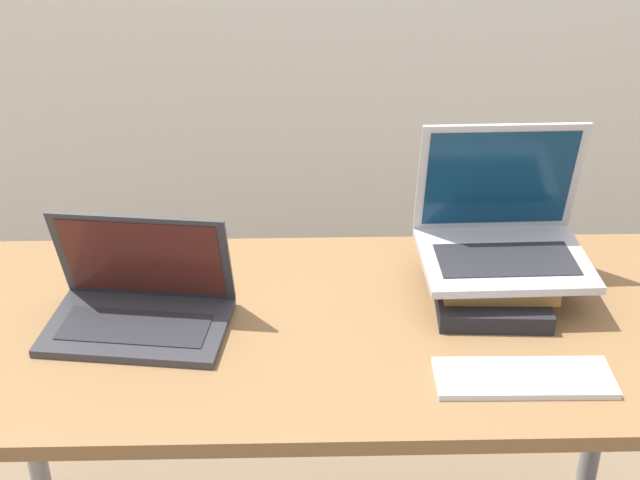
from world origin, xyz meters
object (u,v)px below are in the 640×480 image
object	(u,v)px
book_stack	(491,281)
laptop_on_books	(502,232)
wireless_keyboard	(524,378)
laptop_left	(139,303)

from	to	relation	value
book_stack	laptop_on_books	world-z (taller)	laptop_on_books
wireless_keyboard	book_stack	bearing A→B (deg)	91.39
wireless_keyboard	laptop_on_books	bearing A→B (deg)	87.33
laptop_on_books	laptop_left	bearing A→B (deg)	-170.49
book_stack	laptop_on_books	bearing A→B (deg)	58.13
laptop_on_books	wireless_keyboard	xyz separation A→B (m)	(-0.01, -0.31, -0.12)
laptop_on_books	wireless_keyboard	distance (m)	0.33
laptop_on_books	wireless_keyboard	world-z (taller)	laptop_on_books
laptop_left	laptop_on_books	distance (m)	0.72
book_stack	laptop_left	bearing A→B (deg)	-173.00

